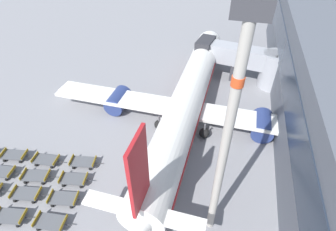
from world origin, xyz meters
TOP-DOWN VIEW (x-y plane):
  - ground_plane at (0.00, 0.00)m, footprint 500.00×500.00m
  - jet_bridge at (25.90, 12.90)m, footprint 15.24×6.43m
  - airplane at (18.33, 0.41)m, footprint 37.63×42.00m
  - baggage_dolly_row_near_col_c at (5.29, -18.87)m, footprint 3.58×2.03m
  - baggage_dolly_row_near_col_d at (9.33, -18.38)m, footprint 3.56×1.89m
  - baggage_dolly_row_mid_a_col_c at (5.09, -16.35)m, footprint 3.58×2.03m
  - baggage_dolly_row_mid_a_col_d at (9.10, -15.85)m, footprint 3.58×2.04m
  - baggage_dolly_row_mid_b_col_b at (0.50, -14.64)m, footprint 3.56×1.94m
  - baggage_dolly_row_mid_b_col_c at (4.61, -14.15)m, footprint 3.58×2.08m
  - baggage_dolly_row_mid_b_col_d at (8.82, -13.46)m, footprint 3.58×2.03m
  - baggage_dolly_row_far_col_b at (0.22, -12.18)m, footprint 3.58×2.03m
  - baggage_dolly_row_far_col_c at (4.28, -11.85)m, footprint 3.55×1.87m
  - baggage_dolly_row_far_col_d at (8.60, -11.02)m, footprint 3.58×2.04m
  - apron_light_mast at (23.71, -14.46)m, footprint 2.00×0.77m

SIDE VIEW (x-z plane):
  - ground_plane at x=0.00m, z-range 0.00..0.00m
  - baggage_dolly_row_near_col_c at x=5.29m, z-range 0.02..0.94m
  - baggage_dolly_row_near_col_d at x=9.33m, z-range 0.02..0.94m
  - baggage_dolly_row_mid_a_col_c at x=5.09m, z-range 0.02..0.94m
  - baggage_dolly_row_mid_a_col_d at x=9.10m, z-range 0.02..0.94m
  - baggage_dolly_row_mid_b_col_b at x=0.50m, z-range 0.02..0.94m
  - baggage_dolly_row_mid_b_col_c at x=4.61m, z-range 0.02..0.94m
  - baggage_dolly_row_mid_b_col_d at x=8.82m, z-range 0.02..0.94m
  - baggage_dolly_row_far_col_b at x=0.22m, z-range 0.02..0.94m
  - baggage_dolly_row_far_col_c at x=4.28m, z-range 0.02..0.94m
  - baggage_dolly_row_far_col_d at x=8.60m, z-range 0.02..0.94m
  - airplane at x=18.33m, z-range -3.11..9.05m
  - jet_bridge at x=25.90m, z-range 0.53..6.54m
  - apron_light_mast at x=23.71m, z-range 1.07..21.32m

